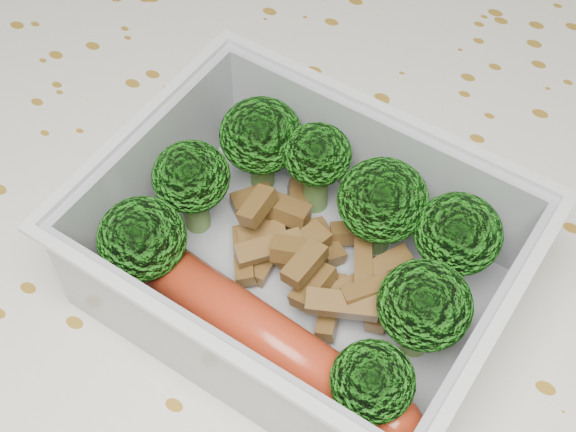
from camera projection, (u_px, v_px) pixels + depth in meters
The scene contains 6 objects.
dining_table at pixel (287, 341), 0.48m from camera, with size 1.40×0.90×0.75m.
tablecloth at pixel (287, 299), 0.44m from camera, with size 1.46×0.96×0.19m.
lunch_container at pixel (302, 265), 0.38m from camera, with size 0.21×0.17×0.07m.
broccoli_florets at pixel (318, 223), 0.37m from camera, with size 0.17×0.13×0.06m.
meat_pile at pixel (313, 255), 0.39m from camera, with size 0.11×0.08×0.03m.
sausage at pixel (259, 333), 0.36m from camera, with size 0.17×0.05×0.03m.
Camera 1 is at (0.11, -0.19, 1.10)m, focal length 50.00 mm.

